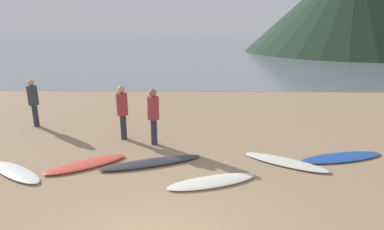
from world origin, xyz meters
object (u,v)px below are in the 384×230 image
at_px(surfboard_5, 341,157).
at_px(surfboard_3, 212,182).
at_px(person_2, 33,99).
at_px(surfboard_0, 16,172).
at_px(surfboard_1, 86,164).
at_px(surfboard_2, 152,162).
at_px(person_0, 153,112).
at_px(surfboard_4, 285,162).
at_px(person_1, 122,108).

bearing_deg(surfboard_5, surfboard_3, -173.13).
bearing_deg(surfboard_3, person_2, 127.23).
bearing_deg(surfboard_0, person_2, 143.72).
distance_m(surfboard_1, surfboard_2, 1.63).
height_order(person_0, person_2, person_0).
relative_size(surfboard_2, surfboard_4, 1.22).
height_order(surfboard_5, person_2, person_2).
height_order(surfboard_0, surfboard_4, surfboard_0).
relative_size(surfboard_3, person_1, 1.25).
distance_m(surfboard_3, surfboard_4, 2.18).
bearing_deg(person_2, surfboard_1, 67.79).
height_order(surfboard_4, person_2, person_2).
bearing_deg(person_0, surfboard_2, -175.60).
distance_m(person_0, person_2, 4.64).
bearing_deg(surfboard_0, surfboard_3, 29.18).
xyz_separation_m(surfboard_2, person_1, (-1.12, 1.83, 0.94)).
bearing_deg(surfboard_4, person_1, -169.58).
bearing_deg(person_2, surfboard_3, 82.00).
bearing_deg(surfboard_0, surfboard_5, 40.94).
bearing_deg(person_2, person_0, 95.07).
bearing_deg(surfboard_3, person_0, 105.49).
relative_size(surfboard_4, person_2, 1.29).
bearing_deg(surfboard_0, surfboard_4, 39.70).
distance_m(surfboard_4, person_1, 4.93).
bearing_deg(person_1, surfboard_3, -100.53).
distance_m(surfboard_5, person_1, 6.33).
distance_m(surfboard_0, surfboard_2, 3.21).
xyz_separation_m(surfboard_2, person_2, (-4.46, 3.02, 0.93)).
bearing_deg(person_1, person_2, 106.56).
height_order(surfboard_4, surfboard_5, surfboard_4).
bearing_deg(surfboard_4, surfboard_2, -146.95).
bearing_deg(surfboard_1, person_2, 97.62).
distance_m(surfboard_2, surfboard_3, 1.77).
bearing_deg(person_0, surfboard_3, -145.81).
height_order(surfboard_2, person_2, person_2).
height_order(surfboard_0, surfboard_5, surfboard_0).
xyz_separation_m(surfboard_1, surfboard_4, (5.03, 0.22, -0.00)).
relative_size(surfboard_1, person_1, 1.21).
bearing_deg(surfboard_4, surfboard_3, -119.83).
bearing_deg(surfboard_4, person_2, -169.07).
xyz_separation_m(surfboard_4, surfboard_5, (1.58, 0.34, -0.01)).
distance_m(surfboard_0, person_2, 3.93).
xyz_separation_m(surfboard_3, person_0, (-1.61, 2.33, 0.95)).
bearing_deg(surfboard_2, surfboard_0, 169.87).
relative_size(surfboard_0, person_2, 1.16).
bearing_deg(surfboard_5, person_0, 154.65).
bearing_deg(surfboard_0, person_0, 66.53).
bearing_deg(surfboard_3, surfboard_2, 128.48).
distance_m(surfboard_1, person_1, 2.21).
relative_size(surfboard_5, person_2, 1.45).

